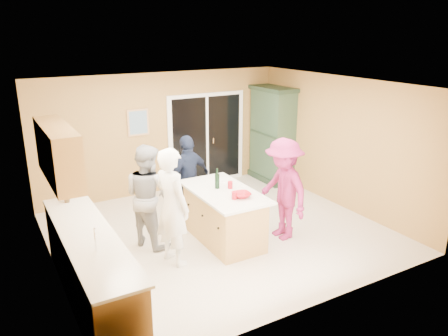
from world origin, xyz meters
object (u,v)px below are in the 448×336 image
woman_navy (189,178)px  kitchen_island (224,217)px  woman_grey (148,196)px  woman_white (172,207)px  green_hutch (273,136)px  woman_magenta (283,189)px

woman_navy → kitchen_island: bearing=81.0°
kitchen_island → woman_grey: woman_grey is taller
woman_white → green_hutch: bearing=-70.9°
green_hutch → woman_white: size_ratio=1.21×
green_hutch → woman_navy: (-2.70, -1.11, -0.26)m
woman_white → woman_navy: 1.61m
green_hutch → woman_magenta: green_hutch is taller
woman_white → woman_navy: woman_white is taller
green_hutch → woman_white: bearing=-145.9°
kitchen_island → woman_white: size_ratio=0.94×
woman_grey → woman_navy: bearing=-84.5°
kitchen_island → green_hutch: 3.44m
woman_white → woman_magenta: woman_white is taller
green_hutch → woman_magenta: 3.06m
green_hutch → woman_white: green_hutch is taller
woman_magenta → kitchen_island: bearing=-111.3°
woman_grey → woman_magenta: bearing=-137.6°
kitchen_island → green_hutch: size_ratio=0.78×
green_hutch → woman_white: 4.35m
woman_white → woman_grey: 0.77m
woman_magenta → woman_navy: bearing=-143.3°
woman_grey → green_hutch: bearing=-89.8°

